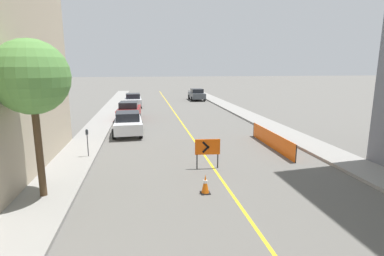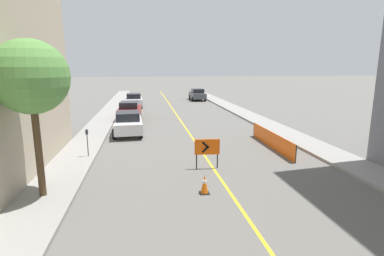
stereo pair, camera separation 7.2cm
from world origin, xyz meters
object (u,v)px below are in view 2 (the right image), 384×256
Objects in this scene: arrow_barricade_primary at (207,148)px; parked_car_curb_near at (128,123)px; parked_car_curb_mid at (130,110)px; street_tree_left_near at (31,78)px; parking_meter_near_curb at (87,137)px; parked_car_opposite_side at (197,94)px; traffic_cone_fourth at (205,184)px; parked_car_curb_far at (134,100)px.

parked_car_curb_near reaches higher than arrow_barricade_primary.
parked_car_curb_near is 1.00× the size of parked_car_curb_mid.
street_tree_left_near reaches higher than parked_car_curb_near.
parking_meter_near_curb is (-1.76, -5.42, 0.33)m from parked_car_curb_near.
parking_meter_near_curb is (-10.20, -25.65, 0.33)m from parked_car_opposite_side.
parked_car_opposite_side is 32.39m from street_tree_left_near.
parked_car_curb_near and parked_car_curb_mid have the same top height.
parked_car_curb_mid is 16.65m from street_tree_left_near.
traffic_cone_fourth is at bearing -75.23° from parked_car_curb_mid.
parked_car_curb_mid is at bearing -121.20° from parked_car_opposite_side.
parked_car_curb_mid and parked_car_curb_far have the same top height.
parked_car_curb_mid is 16.58m from parked_car_opposite_side.
parked_car_curb_mid is at bearing -93.18° from parked_car_curb_far.
traffic_cone_fourth is 6.97m from street_tree_left_near.
traffic_cone_fourth is 0.17× the size of parked_car_opposite_side.
parked_car_curb_far is (-3.30, 24.71, 0.44)m from traffic_cone_fourth.
parked_car_opposite_side is at bearing 68.31° from parking_meter_near_curb.
arrow_barricade_primary is at bearing 76.21° from traffic_cone_fourth.
parked_car_curb_far is at bearing -144.59° from parked_car_opposite_side.
parked_car_curb_far is at bearing 87.47° from parked_car_curb_near.
arrow_barricade_primary is 8.75m from parked_car_curb_near.
parked_car_opposite_side reaches higher than arrow_barricade_primary.
street_tree_left_near reaches higher than traffic_cone_fourth.
parked_car_opposite_side is at bearing 85.60° from arrow_barricade_primary.
parked_car_curb_near and parked_car_opposite_side have the same top height.
parking_meter_near_curb is 5.65m from street_tree_left_near.
street_tree_left_near reaches higher than parked_car_curb_mid.
street_tree_left_near is at bearing -156.00° from arrow_barricade_primary.
parked_car_curb_near is 10.94m from street_tree_left_near.
street_tree_left_near is (-10.95, -30.29, 3.46)m from parked_car_opposite_side.
parked_car_curb_near is (-3.90, 7.83, -0.18)m from arrow_barricade_primary.
parking_meter_near_curb is (-1.70, -19.63, 0.33)m from parked_car_curb_far.
arrow_barricade_primary reaches higher than traffic_cone_fourth.
parked_car_curb_far is 19.70m from parking_meter_near_curb.
arrow_barricade_primary is at bearing -70.53° from parked_car_curb_mid.
parked_car_curb_far reaches higher than traffic_cone_fourth.
parked_car_curb_near reaches higher than traffic_cone_fourth.
parked_car_curb_far is at bearing 104.97° from arrow_barricade_primary.
street_tree_left_near is (-2.51, -10.07, 3.46)m from parked_car_curb_near.
traffic_cone_fourth is 0.17× the size of parked_car_curb_mid.
parking_meter_near_curb is at bearing 134.54° from traffic_cone_fourth.
parked_car_curb_mid is (-0.18, 6.05, 0.00)m from parked_car_curb_near.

